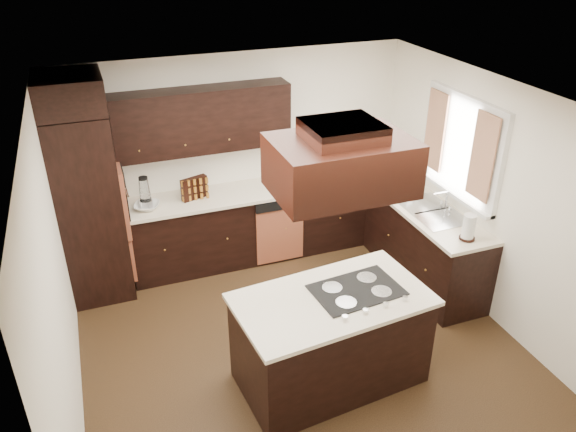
% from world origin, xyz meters
% --- Properties ---
extents(floor, '(4.20, 4.20, 0.02)m').
position_xyz_m(floor, '(0.00, 0.00, -0.01)').
color(floor, '#4E351D').
rests_on(floor, ground).
extents(ceiling, '(4.20, 4.20, 0.02)m').
position_xyz_m(ceiling, '(0.00, 0.00, 2.51)').
color(ceiling, white).
rests_on(ceiling, ground).
extents(wall_back, '(4.20, 0.02, 2.50)m').
position_xyz_m(wall_back, '(0.00, 2.11, 1.25)').
color(wall_back, white).
rests_on(wall_back, ground).
extents(wall_front, '(4.20, 0.02, 2.50)m').
position_xyz_m(wall_front, '(0.00, -2.11, 1.25)').
color(wall_front, white).
rests_on(wall_front, ground).
extents(wall_left, '(0.02, 4.20, 2.50)m').
position_xyz_m(wall_left, '(-2.11, 0.00, 1.25)').
color(wall_left, white).
rests_on(wall_left, ground).
extents(wall_right, '(0.02, 4.20, 2.50)m').
position_xyz_m(wall_right, '(2.11, 0.00, 1.25)').
color(wall_right, white).
rests_on(wall_right, ground).
extents(oven_column, '(0.65, 0.75, 2.12)m').
position_xyz_m(oven_column, '(-1.78, 1.71, 1.06)').
color(oven_column, black).
rests_on(oven_column, floor).
extents(wall_oven_face, '(0.05, 0.62, 0.78)m').
position_xyz_m(wall_oven_face, '(-1.43, 1.71, 1.12)').
color(wall_oven_face, '#AF593B').
rests_on(wall_oven_face, oven_column).
extents(base_cabinets_back, '(2.93, 0.60, 0.88)m').
position_xyz_m(base_cabinets_back, '(0.03, 1.80, 0.44)').
color(base_cabinets_back, black).
rests_on(base_cabinets_back, floor).
extents(base_cabinets_right, '(0.60, 2.40, 0.88)m').
position_xyz_m(base_cabinets_right, '(1.80, 0.90, 0.44)').
color(base_cabinets_right, black).
rests_on(base_cabinets_right, floor).
extents(countertop_back, '(2.93, 0.63, 0.04)m').
position_xyz_m(countertop_back, '(0.03, 1.79, 0.90)').
color(countertop_back, '#F2E3C7').
rests_on(countertop_back, base_cabinets_back).
extents(countertop_right, '(0.63, 2.40, 0.04)m').
position_xyz_m(countertop_right, '(1.79, 0.90, 0.90)').
color(countertop_right, '#F2E3C7').
rests_on(countertop_right, base_cabinets_right).
extents(upper_cabinets, '(2.00, 0.34, 0.72)m').
position_xyz_m(upper_cabinets, '(-0.43, 1.93, 1.81)').
color(upper_cabinets, black).
rests_on(upper_cabinets, wall_back).
extents(dishwasher_front, '(0.60, 0.05, 0.72)m').
position_xyz_m(dishwasher_front, '(0.33, 1.50, 0.40)').
color(dishwasher_front, '#AF593B').
rests_on(dishwasher_front, floor).
extents(window_frame, '(0.06, 1.32, 1.12)m').
position_xyz_m(window_frame, '(2.07, 0.55, 1.65)').
color(window_frame, white).
rests_on(window_frame, wall_right).
extents(window_pane, '(0.00, 1.20, 1.00)m').
position_xyz_m(window_pane, '(2.10, 0.55, 1.65)').
color(window_pane, white).
rests_on(window_pane, wall_right).
extents(curtain_left, '(0.02, 0.34, 0.90)m').
position_xyz_m(curtain_left, '(2.01, 0.13, 1.70)').
color(curtain_left, beige).
rests_on(curtain_left, wall_right).
extents(curtain_right, '(0.02, 0.34, 0.90)m').
position_xyz_m(curtain_right, '(2.01, 0.97, 1.70)').
color(curtain_right, beige).
rests_on(curtain_right, wall_right).
extents(sink_rim, '(0.52, 0.84, 0.01)m').
position_xyz_m(sink_rim, '(1.80, 0.55, 0.92)').
color(sink_rim, silver).
rests_on(sink_rim, countertop_right).
extents(island, '(1.70, 1.03, 0.88)m').
position_xyz_m(island, '(0.09, -0.54, 0.44)').
color(island, black).
rests_on(island, floor).
extents(island_top, '(1.76, 1.10, 0.04)m').
position_xyz_m(island_top, '(0.09, -0.54, 0.90)').
color(island_top, '#F2E3C7').
rests_on(island_top, island).
extents(cooktop, '(0.81, 0.58, 0.01)m').
position_xyz_m(cooktop, '(0.33, -0.51, 0.93)').
color(cooktop, black).
rests_on(cooktop, island_top).
extents(range_hood, '(1.05, 0.72, 0.42)m').
position_xyz_m(range_hood, '(0.10, -0.55, 2.16)').
color(range_hood, black).
rests_on(range_hood, ceiling).
extents(hood_duct, '(0.55, 0.50, 0.13)m').
position_xyz_m(hood_duct, '(0.10, -0.55, 2.44)').
color(hood_duct, black).
rests_on(hood_duct, ceiling).
extents(blender_base, '(0.15, 0.15, 0.10)m').
position_xyz_m(blender_base, '(-1.18, 1.74, 0.97)').
color(blender_base, silver).
rests_on(blender_base, countertop_back).
extents(blender_pitcher, '(0.13, 0.13, 0.26)m').
position_xyz_m(blender_pitcher, '(-1.18, 1.74, 1.15)').
color(blender_pitcher, silver).
rests_on(blender_pitcher, blender_base).
extents(spice_rack, '(0.32, 0.18, 0.26)m').
position_xyz_m(spice_rack, '(-0.61, 1.80, 1.05)').
color(spice_rack, black).
rests_on(spice_rack, countertop_back).
extents(mixing_bowl, '(0.36, 0.36, 0.07)m').
position_xyz_m(mixing_bowl, '(-1.18, 1.72, 0.95)').
color(mixing_bowl, white).
rests_on(mixing_bowl, countertop_back).
extents(soap_bottle, '(0.10, 0.10, 0.22)m').
position_xyz_m(soap_bottle, '(1.78, 1.02, 1.03)').
color(soap_bottle, white).
rests_on(soap_bottle, countertop_right).
extents(paper_towel, '(0.16, 0.16, 0.28)m').
position_xyz_m(paper_towel, '(1.78, -0.11, 1.06)').
color(paper_towel, white).
rests_on(paper_towel, countertop_right).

